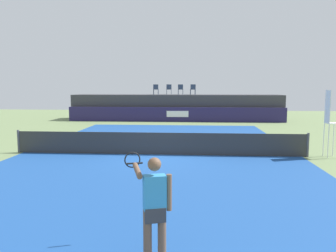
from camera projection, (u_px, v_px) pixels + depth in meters
The scene contains 13 objects.
ground_plane at pixel (164, 143), 17.26m from camera, with size 48.00×48.00×0.00m, color #6B7F51.
court_inner at pixel (158, 155), 14.29m from camera, with size 12.00×22.00×0.00m, color #1C478C.
sponsor_wall at pixel (175, 115), 27.58m from camera, with size 18.00×0.22×1.20m.
spectator_platform at pixel (177, 107), 29.31m from camera, with size 18.00×2.80×2.20m, color #38383D.
spectator_chair_far_left at pixel (156, 89), 29.27m from camera, with size 0.46×0.46×0.89m.
spectator_chair_left at pixel (169, 89), 29.31m from camera, with size 0.47×0.47×0.89m.
spectator_chair_center at pixel (181, 89), 29.21m from camera, with size 0.44×0.44×0.89m.
spectator_chair_right at pixel (193, 89), 28.78m from camera, with size 0.48×0.48×0.89m.
umpire_chair at pixel (329, 119), 13.57m from camera, with size 0.47×0.47×2.76m.
tennis_net at pixel (158, 144), 14.23m from camera, with size 12.40×0.02×0.95m, color #2D2D2D.
net_post_near at pixel (19, 141), 14.69m from camera, with size 0.10×0.10×1.00m, color #4C4C51.
net_post_far at pixel (308, 145), 13.76m from camera, with size 0.10×0.10×1.00m, color #4C4C51.
tennis_player at pixel (154, 206), 5.43m from camera, with size 0.94×1.10×1.77m.
Camera 1 is at (1.47, -13.97, 2.89)m, focal length 35.70 mm.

